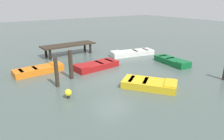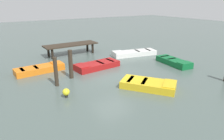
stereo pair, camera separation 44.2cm
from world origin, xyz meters
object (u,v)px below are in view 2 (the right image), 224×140
Objects in this scene: rowboat_green at (174,62)px; mooring_piling_mid_left at (71,64)px; dock_segment at (71,45)px; rowboat_white at (134,53)px; rowboat_orange at (40,69)px; rowboat_red at (97,65)px; marker_buoy at (66,92)px; mooring_piling_mid_right at (56,72)px; rowboat_yellow at (149,84)px.

rowboat_green is 7.75m from mooring_piling_mid_left.
dock_segment reaches higher than rowboat_white.
dock_segment is at bearing 39.47° from rowboat_orange.
rowboat_red is 4.65m from rowboat_white.
mooring_piling_mid_left is 3.72× the size of marker_buoy.
rowboat_red is 2.50m from mooring_piling_mid_left.
rowboat_white is at bearing -36.54° from dock_segment.
marker_buoy reaches higher than rowboat_white.
rowboat_orange is 2.98m from mooring_piling_mid_right.
rowboat_yellow is 0.79× the size of rowboat_white.
rowboat_yellow is at bearing -56.96° from rowboat_orange.
dock_segment is 1.42× the size of rowboat_red.
rowboat_white is (4.53, -3.17, -0.61)m from dock_segment.
marker_buoy is at bearing -116.66° from mooring_piling_mid_left.
mooring_piling_mid_right is at bearing -88.71° from rowboat_green.
dock_segment is 8.61m from marker_buoy.
mooring_piling_mid_right is at bearing 87.72° from marker_buoy.
rowboat_red is 3.81m from mooring_piling_mid_right.
rowboat_green is 8.88m from marker_buoy.
rowboat_green is 1.79× the size of mooring_piling_mid_right.
mooring_piling_mid_left reaches higher than mooring_piling_mid_right.
mooring_piling_mid_left reaches higher than marker_buoy.
marker_buoy is (-7.89, -4.74, 0.07)m from rowboat_white.
rowboat_orange is (-3.51, -3.30, -0.61)m from dock_segment.
rowboat_orange is at bearing -138.38° from dock_segment.
rowboat_yellow is 5.12m from rowboat_green.
rowboat_red is at bearing 20.96° from mooring_piling_mid_left.
rowboat_yellow is 1.76× the size of mooring_piling_mid_left.
rowboat_white is 2.25× the size of mooring_piling_mid_left.
mooring_piling_mid_left is at bearing 32.45° from mooring_piling_mid_right.
dock_segment is 1.17× the size of rowboat_white.
rowboat_yellow is 7.05m from rowboat_white.
dock_segment is 5.87m from mooring_piling_mid_left.
rowboat_red is 6.91× the size of marker_buoy.
rowboat_green is at bearing -10.45° from mooring_piling_mid_left.
rowboat_green is at bearing 151.43° from rowboat_red.
rowboat_green is (0.93, -3.70, 0.00)m from rowboat_white.
rowboat_green is at bearing -4.34° from mooring_piling_mid_right.
rowboat_orange is at bearing 122.36° from mooring_piling_mid_left.
mooring_piling_mid_right reaches higher than dock_segment.
rowboat_red is 1.86× the size of mooring_piling_mid_left.
mooring_piling_mid_right is (-7.83, -3.04, 0.62)m from rowboat_white.
rowboat_white is 8.36× the size of marker_buoy.
mooring_piling_mid_left is 2.80m from marker_buoy.
rowboat_white is at bearing -160.34° from rowboat_green.
mooring_piling_mid_right is 1.37m from mooring_piling_mid_left.
marker_buoy is (-3.36, -7.91, -0.54)m from dock_segment.
rowboat_yellow is 5.20m from mooring_piling_mid_right.
rowboat_red and rowboat_orange have the same top height.
marker_buoy is at bearing -114.59° from dock_segment.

